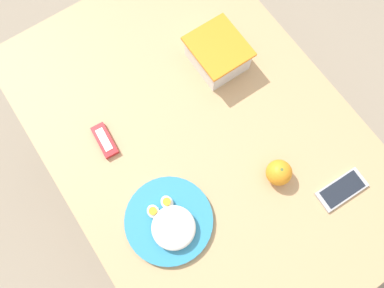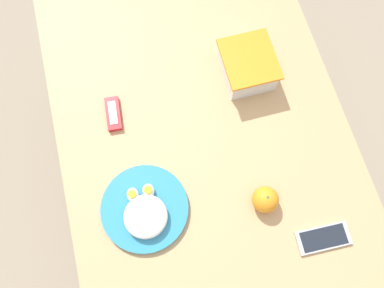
# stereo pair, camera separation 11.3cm
# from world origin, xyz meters

# --- Properties ---
(ground_plane) EXTENTS (10.00, 10.00, 0.00)m
(ground_plane) POSITION_xyz_m (0.00, 0.00, 0.00)
(ground_plane) COLOR gray
(table) EXTENTS (1.30, 0.91, 0.71)m
(table) POSITION_xyz_m (0.00, 0.00, 0.64)
(table) COLOR tan
(table) RESTS_ON ground_plane
(food_container) EXTENTS (0.18, 0.16, 0.10)m
(food_container) POSITION_xyz_m (-0.18, 0.19, 0.75)
(food_container) COLOR white
(food_container) RESTS_ON table
(orange_fruit) EXTENTS (0.08, 0.08, 0.08)m
(orange_fruit) POSITION_xyz_m (0.24, 0.11, 0.74)
(orange_fruit) COLOR orange
(orange_fruit) RESTS_ON table
(rice_plate) EXTENTS (0.26, 0.26, 0.06)m
(rice_plate) POSITION_xyz_m (0.18, -0.23, 0.73)
(rice_plate) COLOR teal
(rice_plate) RESTS_ON table
(candy_bar) EXTENTS (0.11, 0.05, 0.02)m
(candy_bar) POSITION_xyz_m (-0.15, -0.26, 0.72)
(candy_bar) COLOR red
(candy_bar) RESTS_ON table
(cell_phone) EXTENTS (0.07, 0.16, 0.01)m
(cell_phone) POSITION_xyz_m (0.38, 0.25, 0.71)
(cell_phone) COLOR #ADADB2
(cell_phone) RESTS_ON table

